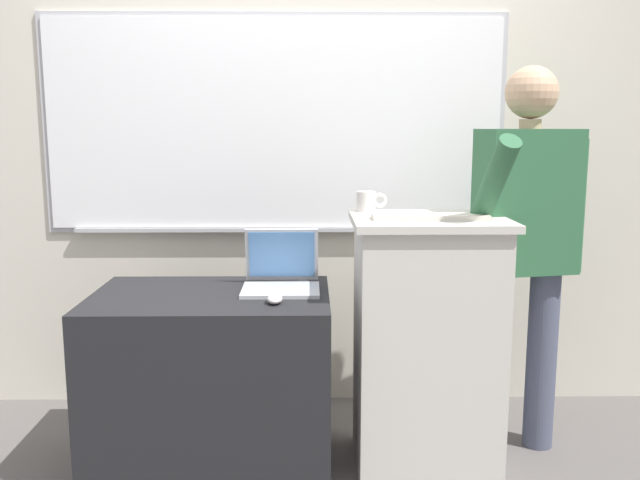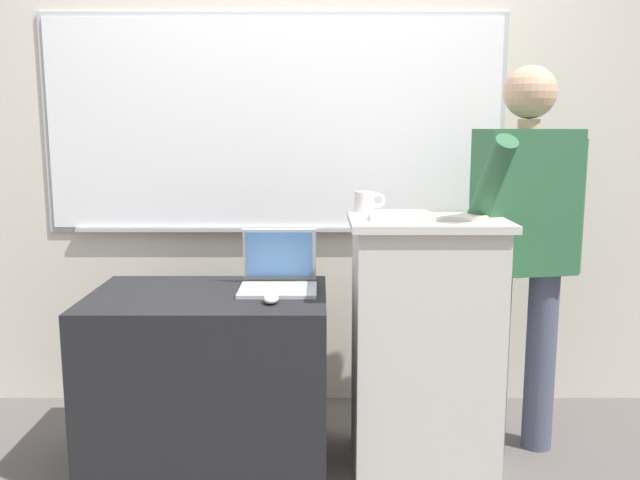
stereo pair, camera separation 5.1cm
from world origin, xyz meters
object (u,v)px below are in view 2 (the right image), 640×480
(lectern_podium, at_px, (426,343))
(laptop, at_px, (282,273))
(side_desk, at_px, (213,380))
(coffee_mug, at_px, (368,201))
(computer_mouse_by_laptop, at_px, (274,299))
(wireless_keyboard, at_px, (430,217))
(person_presenter, at_px, (527,236))

(lectern_podium, distance_m, laptop, 0.66)
(side_desk, distance_m, coffee_mug, 0.99)
(laptop, xyz_separation_m, computer_mouse_by_laptop, (-0.02, -0.25, -0.05))
(laptop, height_order, wireless_keyboard, wireless_keyboard)
(coffee_mug, bearing_deg, side_desk, -162.97)
(person_presenter, distance_m, coffee_mug, 0.68)
(wireless_keyboard, distance_m, coffee_mug, 0.34)
(computer_mouse_by_laptop, bearing_deg, lectern_podium, 14.55)
(lectern_podium, relative_size, coffee_mug, 8.06)
(person_presenter, bearing_deg, laptop, 172.13)
(coffee_mug, bearing_deg, person_presenter, -5.27)
(wireless_keyboard, height_order, coffee_mug, coffee_mug)
(person_presenter, distance_m, laptop, 1.04)
(lectern_podium, height_order, wireless_keyboard, wireless_keyboard)
(wireless_keyboard, relative_size, coffee_mug, 3.46)
(wireless_keyboard, distance_m, computer_mouse_by_laptop, 0.68)
(laptop, xyz_separation_m, wireless_keyboard, (0.59, -0.15, 0.26))
(side_desk, relative_size, laptop, 3.04)
(laptop, height_order, computer_mouse_by_laptop, laptop)
(side_desk, relative_size, computer_mouse_by_laptop, 9.61)
(lectern_podium, height_order, side_desk, lectern_podium)
(side_desk, bearing_deg, coffee_mug, 17.03)
(side_desk, bearing_deg, lectern_podium, 0.56)
(wireless_keyboard, bearing_deg, side_desk, 176.30)
(person_presenter, height_order, coffee_mug, person_presenter)
(person_presenter, bearing_deg, coffee_mug, 164.52)
(lectern_podium, bearing_deg, person_presenter, 16.69)
(side_desk, bearing_deg, wireless_keyboard, -3.70)
(coffee_mug, bearing_deg, laptop, -164.27)
(lectern_podium, relative_size, wireless_keyboard, 2.33)
(computer_mouse_by_laptop, bearing_deg, person_presenter, 15.44)
(wireless_keyboard, relative_size, computer_mouse_by_laptop, 4.52)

